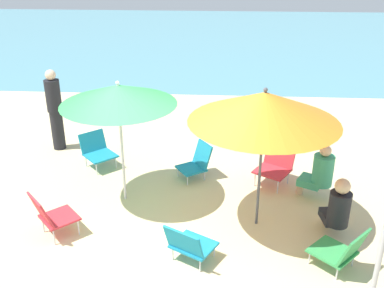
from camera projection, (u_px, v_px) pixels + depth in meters
The scene contains 13 objects.
ground_plane at pixel (153, 236), 6.43m from camera, with size 40.00×40.00×0.00m, color beige.
sea_water at pixel (201, 37), 19.58m from camera, with size 40.00×16.00×0.01m, color #5693A3.
umbrella_green at pixel (118, 95), 6.63m from camera, with size 1.76×1.76×2.00m.
umbrella_orange at pixel (264, 107), 5.97m from camera, with size 2.07×2.07×2.12m.
beach_chair_a at pixel (342, 250), 5.66m from camera, with size 0.77×0.76×0.64m.
beach_chair_b at pixel (197, 162), 7.92m from camera, with size 0.69×0.66×0.63m.
beach_chair_c at pixel (189, 244), 5.78m from camera, with size 0.73×0.73×0.60m.
beach_chair_d at pixel (51, 214), 6.28m from camera, with size 0.73×0.73×0.71m.
beach_chair_e at pixel (97, 150), 8.34m from camera, with size 0.78×0.78×0.62m.
beach_chair_f at pixel (275, 165), 7.73m from camera, with size 0.77×0.78×0.63m.
person_a at pixel (320, 172), 7.17m from camera, with size 0.56×0.48×0.98m.
person_b at pixel (55, 110), 8.82m from camera, with size 0.29×0.29×1.64m.
person_c at pixel (338, 208), 6.24m from camera, with size 0.34×0.55×0.96m.
Camera 1 is at (0.90, -5.25, 3.87)m, focal length 41.97 mm.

